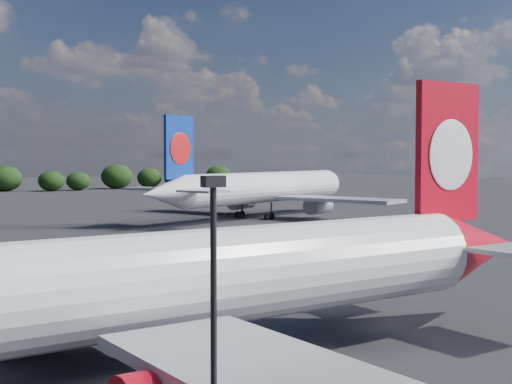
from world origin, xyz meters
TOP-DOWN VIEW (x-y plane):
  - qantas_airliner at (5.45, -0.01)m, footprint 45.94×43.64m
  - china_southern_airliner at (53.00, 69.72)m, footprint 48.51×46.63m
  - apron_lamp_post at (-2.40, -15.05)m, footprint 0.55×0.30m
  - floodlight_mast_near at (78.92, 52.66)m, footprint 1.60×1.60m

SIDE VIEW (x-z plane):
  - qantas_airliner at x=5.45m, z-range -2.93..12.08m
  - china_southern_airliner at x=53.00m, z-range -3.19..13.12m
  - apron_lamp_post at x=-2.40m, z-range 0.64..10.75m
  - floodlight_mast_near at x=78.92m, z-range 3.13..22.55m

